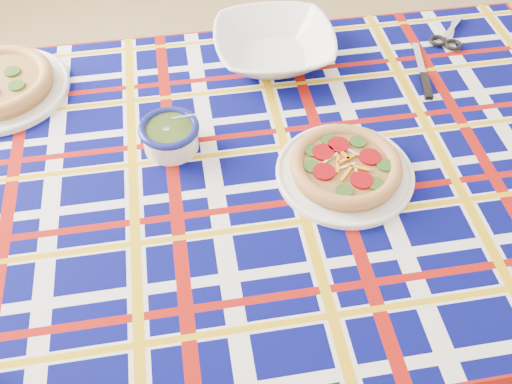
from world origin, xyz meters
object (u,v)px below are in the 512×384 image
(main_focaccia_plate, at_px, (346,166))
(pesto_bowl, at_px, (170,134))
(dining_table, at_px, (252,192))
(serving_bowl, at_px, (274,46))

(main_focaccia_plate, distance_m, pesto_bowl, 0.34)
(dining_table, bearing_deg, pesto_bowl, 150.38)
(dining_table, bearing_deg, main_focaccia_plate, -15.37)
(serving_bowl, bearing_deg, main_focaccia_plate, -56.36)
(pesto_bowl, bearing_deg, dining_table, -5.70)
(main_focaccia_plate, height_order, pesto_bowl, pesto_bowl)
(serving_bowl, bearing_deg, dining_table, -83.62)
(pesto_bowl, bearing_deg, serving_bowl, 68.63)
(dining_table, height_order, pesto_bowl, pesto_bowl)
(dining_table, distance_m, pesto_bowl, 0.20)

